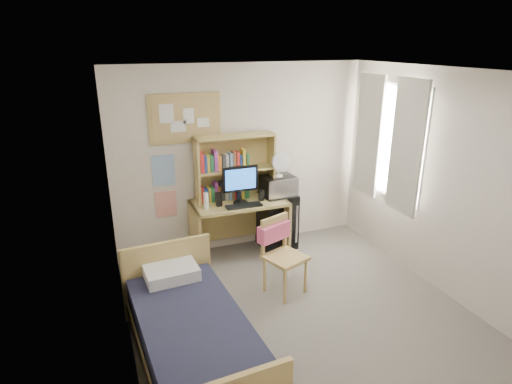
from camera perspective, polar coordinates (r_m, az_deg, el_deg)
name	(u,v)px	position (r m, az deg, el deg)	size (l,w,h in m)	color
floor	(309,325)	(4.83, 7.05, -17.16)	(3.60, 4.20, 0.02)	slate
ceiling	(321,73)	(3.89, 8.69, 15.44)	(3.60, 4.20, 0.02)	white
wall_back	(242,159)	(6.01, -1.87, 4.43)	(3.60, 0.04, 2.60)	silver
wall_front	(503,349)	(2.78, 30.06, -17.66)	(3.60, 0.04, 2.60)	silver
wall_left	(121,241)	(3.72, -17.50, -6.31)	(0.04, 4.20, 2.60)	silver
wall_right	(457,189)	(5.26, 25.26, 0.31)	(0.04, 4.20, 2.60)	silver
window_unit	(388,141)	(6.00, 17.20, 6.50)	(0.10, 1.40, 1.70)	white
curtain_left	(406,148)	(5.68, 19.42, 5.57)	(0.04, 0.55, 1.70)	beige
curtain_right	(368,135)	(6.29, 14.75, 7.31)	(0.04, 0.55, 1.70)	beige
bulletin_board	(185,118)	(5.65, -9.47, 9.67)	(0.94, 0.03, 0.64)	tan
poster_wave	(164,171)	(5.75, -12.23, 2.80)	(0.30, 0.01, 0.42)	#2B66AC
poster_japan	(166,204)	(5.90, -11.91, -1.58)	(0.28, 0.01, 0.36)	red
desk	(239,229)	(5.95, -2.22, -4.90)	(1.29, 0.64, 0.80)	tan
desk_chair	(285,257)	(5.08, 3.93, -8.63)	(0.47, 0.47, 0.93)	#D5B565
mini_fridge	(277,220)	(6.22, 2.80, -3.74)	(0.48, 0.48, 0.81)	black
bed	(194,342)	(4.19, -8.31, -19.14)	(0.94, 1.87, 0.51)	#1B1C30
hutch	(235,167)	(5.79, -2.79, 3.32)	(1.08, 0.28, 0.89)	tan
monitor	(240,185)	(5.66, -2.11, 0.95)	(0.48, 0.04, 0.51)	black
keyboard	(244,206)	(5.62, -1.63, -1.84)	(0.48, 0.15, 0.02)	black
speaker_left	(219,199)	(5.63, -4.99, -1.00)	(0.07, 0.07, 0.18)	black
speaker_right	(261,195)	(5.81, 0.72, -0.40)	(0.06, 0.06, 0.15)	black
water_bottle	(206,201)	(5.55, -6.67, -1.18)	(0.06, 0.06, 0.22)	white
hoodie	(274,232)	(5.10, 2.40, -5.31)	(0.43, 0.13, 0.21)	#F35C8E
microwave	(278,185)	(6.01, 2.97, 0.90)	(0.45, 0.34, 0.26)	silver
desk_fan	(279,165)	(5.93, 3.02, 3.58)	(0.26, 0.26, 0.32)	white
pillow	(171,273)	(4.62, -11.21, -10.52)	(0.54, 0.38, 0.13)	white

